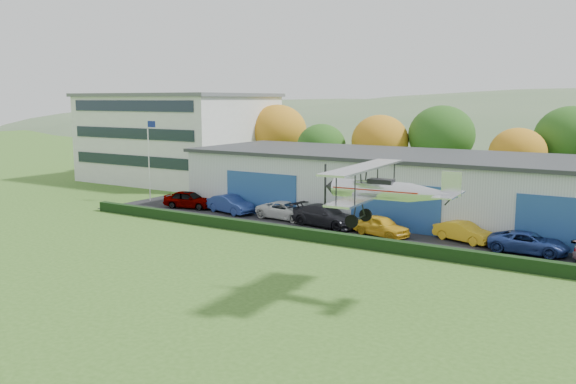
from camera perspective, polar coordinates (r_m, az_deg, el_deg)
The scene contains 16 objects.
ground at distance 29.71m, azimuth -15.92°, elevation -10.50°, with size 300.00×300.00×0.00m, color #355C1D.
apron at distance 44.56m, azimuth 7.32°, elevation -3.69°, with size 48.00×9.00×0.05m, color black.
hedge at distance 40.27m, azimuth 4.45°, elevation -4.46°, with size 46.00×0.60×0.80m, color black.
hangar at distance 49.74m, azimuth 12.84°, elevation 0.56°, with size 40.60×12.60×5.30m.
office_block at distance 72.78m, azimuth -10.50°, elevation 5.25°, with size 20.60×15.60×10.40m.
flagpole at distance 57.85m, azimuth -13.23°, elevation 3.81°, with size 1.05×0.10×8.00m.
tree_belt at distance 62.68m, azimuth 13.18°, elevation 4.95°, with size 75.70×13.22×10.12m.
distant_hills at distance 162.20m, azimuth 22.66°, elevation 0.18°, with size 430.00×196.00×56.00m.
car_0 at distance 53.71m, azimuth -9.54°, elevation -0.71°, with size 1.84×4.58×1.56m, color gray.
car_1 at distance 50.87m, azimuth -5.58°, elevation -1.17°, with size 1.63×4.67×1.54m, color navy.
car_2 at distance 48.07m, azimuth -0.15°, elevation -1.80°, with size 2.34×5.09×1.41m, color silver.
car_3 at distance 45.48m, azimuth 3.63°, elevation -2.30°, with size 2.28×5.61×1.63m, color black.
car_4 at distance 42.72m, azimuth 8.98°, elevation -3.24°, with size 1.73×4.30×1.46m, color gold.
car_5 at distance 42.27m, azimuth 16.58°, elevation -3.70°, with size 1.45×4.17×1.37m, color gold.
car_6 at distance 40.53m, azimuth 22.18°, elevation -4.55°, with size 2.24×4.85×1.35m, color navy.
biplane at distance 28.47m, azimuth 9.12°, elevation 0.33°, with size 6.74×7.71×2.89m.
Camera 1 is at (21.06, -18.57, 9.72)m, focal length 36.85 mm.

